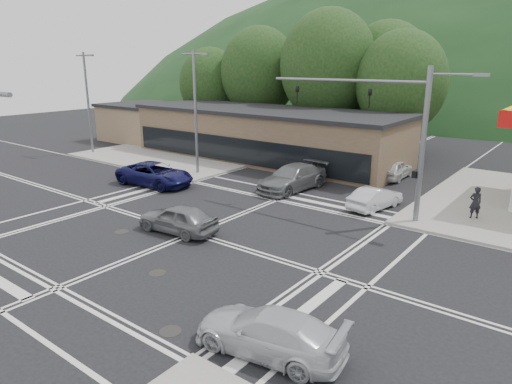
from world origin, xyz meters
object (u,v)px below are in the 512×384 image
Objects in this scene: car_queue_a at (375,198)px; pedestrian at (475,202)px; car_silver_east at (269,332)px; car_grey_center at (178,218)px; car_blue_west at (155,174)px; car_northbound at (292,178)px; car_queue_b at (394,169)px.

pedestrian is at bearing -156.24° from car_queue_a.
car_grey_center is at bearing -127.61° from car_silver_east.
car_queue_a is 5.20m from pedestrian.
car_grey_center is (7.90, -5.30, -0.06)m from car_blue_west.
car_northbound is at bearing 5.06° from car_queue_a.
car_northbound is at bearing -30.82° from pedestrian.
car_northbound reaches higher than car_queue_b.
car_queue_b is 8.17m from car_northbound.
car_silver_east is 0.81× the size of car_northbound.
car_blue_west reaches higher than car_queue_b.
car_blue_west reaches higher than car_queue_a.
car_northbound reaches higher than car_blue_west.
car_queue_b is at bearing -176.18° from car_silver_east.
car_blue_west is 19.91m from pedestrian.
car_northbound reaches higher than car_grey_center.
car_silver_east is (9.28, -5.17, -0.06)m from car_grey_center.
car_grey_center is at bearing 9.12° from pedestrian.
car_grey_center is 1.02× the size of car_queue_b.
pedestrian is at bearing 9.41° from car_northbound.
car_silver_east is 16.04m from pedestrian.
pedestrian is at bearing 128.58° from car_grey_center.
car_queue_b is at bearing -77.20° from pedestrian.
pedestrian is (11.24, 10.75, 0.29)m from car_grey_center.
car_blue_west is at bearing -128.98° from car_grey_center.
car_blue_west reaches higher than car_silver_east.
pedestrian is (11.03, 0.73, 0.20)m from car_northbound.
car_northbound is (0.21, 10.02, 0.10)m from car_grey_center.
car_blue_west is 9.38m from car_northbound.
pedestrian is (6.80, -6.26, 0.31)m from car_queue_b.
car_silver_east is at bearing 100.86° from car_queue_b.
car_northbound is 11.06m from pedestrian.
car_grey_center reaches higher than car_silver_east.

